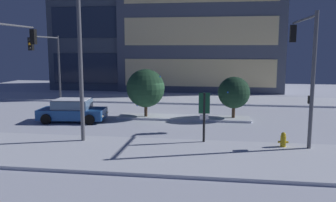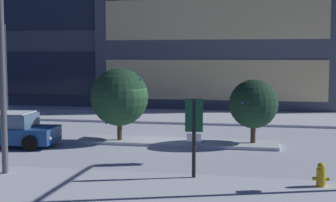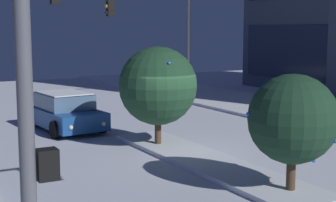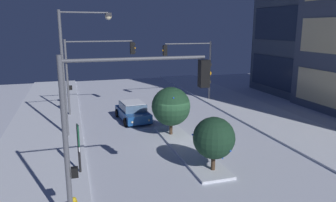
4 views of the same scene
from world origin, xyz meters
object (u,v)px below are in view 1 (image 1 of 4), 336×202
fire_hydrant (283,141)px  decorated_tree_median (234,93)px  traffic_light_corner_near_right (304,55)px  street_lamp_arched (85,36)px  parking_info_sign (204,112)px  decorated_tree_left_of_median (146,88)px  car_near (72,111)px  traffic_light_corner_far_left (48,56)px  traffic_light_corner_near_left (5,55)px

fire_hydrant → decorated_tree_median: decorated_tree_median is taller
traffic_light_corner_near_right → street_lamp_arched: size_ratio=0.77×
street_lamp_arched → parking_info_sign: (6.13, -0.27, -3.74)m
street_lamp_arched → decorated_tree_left_of_median: size_ratio=2.46×
car_near → traffic_light_corner_far_left: (-5.02, 6.82, 3.47)m
street_lamp_arched → decorated_tree_median: street_lamp_arched is taller
traffic_light_corner_near_right → fire_hydrant: size_ratio=7.66×
traffic_light_corner_near_right → decorated_tree_median: size_ratio=2.20×
traffic_light_corner_near_right → decorated_tree_left_of_median: (-9.17, 4.59, -2.36)m
street_lamp_arched → decorated_tree_median: (7.84, 6.26, -3.56)m
traffic_light_corner_near_right → street_lamp_arched: 11.17m
traffic_light_corner_near_right → decorated_tree_median: bearing=32.9°
car_near → decorated_tree_left_of_median: bearing=16.4°
traffic_light_corner_near_left → decorated_tree_median: 14.37m
car_near → traffic_light_corner_near_left: size_ratio=0.70×
parking_info_sign → decorated_tree_median: 6.75m
car_near → parking_info_sign: 9.88m
traffic_light_corner_near_left → street_lamp_arched: street_lamp_arched is taller
traffic_light_corner_near_left → decorated_tree_left_of_median: bearing=-59.3°
street_lamp_arched → traffic_light_corner_near_left: bearing=71.3°
car_near → fire_hydrant: 13.44m
street_lamp_arched → decorated_tree_left_of_median: bearing=-21.1°
traffic_light_corner_near_right → traffic_light_corner_far_left: bearing=62.8°
traffic_light_corner_near_right → traffic_light_corner_near_left: 16.53m
parking_info_sign → car_near: bearing=58.8°
street_lamp_arched → car_near: bearing=29.7°
traffic_light_corner_near_right → decorated_tree_median: (-3.21, 4.97, -2.60)m
traffic_light_corner_far_left → traffic_light_corner_near_right: bearing=62.8°
fire_hydrant → car_near: bearing=159.4°
street_lamp_arched → fire_hydrant: street_lamp_arched is taller
traffic_light_corner_far_left → fire_hydrant: bearing=56.7°
decorated_tree_median → street_lamp_arched: bearing=-141.4°
traffic_light_corner_far_left → decorated_tree_median: bearing=73.2°
traffic_light_corner_far_left → traffic_light_corner_near_right: 21.09m
car_near → fire_hydrant: size_ratio=5.31×
car_near → decorated_tree_left_of_median: (4.55, 1.76, 1.38)m
traffic_light_corner_near_left → decorated_tree_median: size_ratio=2.17×
traffic_light_corner_near_left → street_lamp_arched: size_ratio=0.76×
traffic_light_corner_near_right → street_lamp_arched: bearing=96.6°
traffic_light_corner_near_left → parking_info_sign: (11.60, -1.78, -2.76)m
car_near → traffic_light_corner_near_right: (13.73, -2.83, 3.73)m
fire_hydrant → parking_info_sign: (-3.77, 0.35, 1.26)m
fire_hydrant → parking_info_sign: 3.99m
traffic_light_corner_far_left → decorated_tree_left_of_median: traffic_light_corner_far_left is taller
decorated_tree_median → car_near: bearing=-168.5°
fire_hydrant → decorated_tree_left_of_median: size_ratio=0.25×
car_near → street_lamp_arched: size_ratio=0.53×
fire_hydrant → decorated_tree_median: bearing=106.7°
car_near → traffic_light_corner_near_left: bearing=-141.9°
fire_hydrant → decorated_tree_left_of_median: decorated_tree_left_of_median is taller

